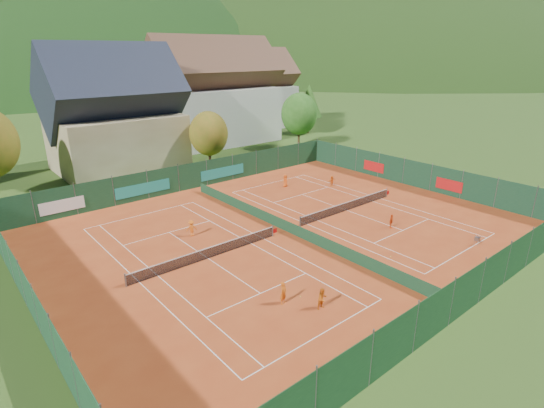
{
  "coord_description": "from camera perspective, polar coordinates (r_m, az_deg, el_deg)",
  "views": [
    {
      "loc": [
        -22.78,
        -25.26,
        14.96
      ],
      "look_at": [
        0.0,
        2.0,
        2.0
      ],
      "focal_mm": 28.0,
      "sensor_mm": 36.0,
      "label": 1
    }
  ],
  "objects": [
    {
      "name": "ground",
      "position": [
        37.17,
        1.98,
        -3.74
      ],
      "size": [
        600.0,
        600.0,
        0.0
      ],
      "primitive_type": "plane",
      "color": "#2B4A17",
      "rests_on": "ground"
    },
    {
      "name": "clay_pad",
      "position": [
        37.16,
        1.98,
        -3.7
      ],
      "size": [
        40.0,
        32.0,
        0.01
      ],
      "primitive_type": "cube",
      "color": "#A53B18",
      "rests_on": "ground"
    },
    {
      "name": "court_markings_left",
      "position": [
        32.87,
        -8.57,
        -7.26
      ],
      "size": [
        11.03,
        23.83,
        0.0
      ],
      "color": "white",
      "rests_on": "ground"
    },
    {
      "name": "court_markings_right",
      "position": [
        42.54,
        10.05,
        -0.86
      ],
      "size": [
        11.03,
        23.83,
        0.0
      ],
      "color": "white",
      "rests_on": "ground"
    },
    {
      "name": "tennis_net_left",
      "position": [
        32.72,
        -8.38,
        -6.41
      ],
      "size": [
        13.3,
        0.1,
        1.02
      ],
      "color": "#59595B",
      "rests_on": "ground"
    },
    {
      "name": "tennis_net_right",
      "position": [
        42.48,
        10.22,
        -0.18
      ],
      "size": [
        13.3,
        0.1,
        1.02
      ],
      "color": "#59595B",
      "rests_on": "ground"
    },
    {
      "name": "court_divider",
      "position": [
        36.97,
        1.99,
        -3.0
      ],
      "size": [
        0.03,
        28.8,
        1.0
      ],
      "color": "#143720",
      "rests_on": "ground"
    },
    {
      "name": "fence_north",
      "position": [
        48.82,
        -11.03,
        3.62
      ],
      "size": [
        40.0,
        0.1,
        3.0
      ],
      "color": "#153B22",
      "rests_on": "ground"
    },
    {
      "name": "fence_south",
      "position": [
        28.04,
        24.77,
        -10.7
      ],
      "size": [
        40.0,
        0.04,
        3.0
      ],
      "color": "#153B1D",
      "rests_on": "ground"
    },
    {
      "name": "fence_west",
      "position": [
        28.76,
        -29.85,
        -10.8
      ],
      "size": [
        0.04,
        32.0,
        3.0
      ],
      "color": "#153A21",
      "rests_on": "ground"
    },
    {
      "name": "fence_east",
      "position": [
        51.51,
        18.84,
        3.78
      ],
      "size": [
        0.09,
        32.0,
        3.0
      ],
      "color": "#12331F",
      "rests_on": "ground"
    },
    {
      "name": "chalet",
      "position": [
        59.29,
        -20.35,
        10.74
      ],
      "size": [
        16.2,
        12.0,
        16.0
      ],
      "color": "#C0B388",
      "rests_on": "ground"
    },
    {
      "name": "hotel_block_a",
      "position": [
        72.9,
        -7.73,
        13.9
      ],
      "size": [
        21.6,
        11.0,
        17.25
      ],
      "color": "silver",
      "rests_on": "ground"
    },
    {
      "name": "hotel_block_b",
      "position": [
        87.48,
        -2.65,
        14.55
      ],
      "size": [
        17.28,
        10.0,
        15.5
      ],
      "color": "silver",
      "rests_on": "ground"
    },
    {
      "name": "tree_center",
      "position": [
        56.28,
        -8.51,
        9.34
      ],
      "size": [
        5.01,
        5.01,
        7.6
      ],
      "color": "#422B17",
      "rests_on": "ground"
    },
    {
      "name": "tree_east_front",
      "position": [
        68.61,
        3.68,
        11.99
      ],
      "size": [
        5.72,
        5.72,
        8.69
      ],
      "color": "#4C321B",
      "rests_on": "ground"
    },
    {
      "name": "tree_east_mid",
      "position": [
        81.14,
        4.99,
        13.67
      ],
      "size": [
        5.04,
        5.04,
        9.0
      ],
      "color": "#412917",
      "rests_on": "ground"
    },
    {
      "name": "tree_east_back",
      "position": [
        81.9,
        -3.19,
        14.26
      ],
      "size": [
        7.15,
        7.15,
        10.86
      ],
      "color": "#4A2F1A",
      "rests_on": "ground"
    },
    {
      "name": "mountain_backdrop",
      "position": [
        269.38,
        -28.18,
        5.97
      ],
      "size": [
        820.0,
        530.0,
        242.0
      ],
      "color": "black",
      "rests_on": "ground"
    },
    {
      "name": "ball_hopper",
      "position": [
        38.24,
        25.88,
        -4.23
      ],
      "size": [
        0.34,
        0.34,
        0.8
      ],
      "color": "slate",
      "rests_on": "ground"
    },
    {
      "name": "loose_ball_0",
      "position": [
        27.94,
        3.85,
        -12.31
      ],
      "size": [
        0.07,
        0.07,
        0.07
      ],
      "primitive_type": "sphere",
      "color": "#CCD833",
      "rests_on": "ground"
    },
    {
      "name": "loose_ball_1",
      "position": [
        34.01,
        15.68,
        -6.81
      ],
      "size": [
        0.07,
        0.07,
        0.07
      ],
      "primitive_type": "sphere",
      "color": "#CCD833",
      "rests_on": "ground"
    },
    {
      "name": "loose_ball_2",
      "position": [
        40.92,
        -1.6,
        -1.36
      ],
      "size": [
        0.07,
        0.07,
        0.07
      ],
      "primitive_type": "sphere",
      "color": "#CCD833",
      "rests_on": "ground"
    },
    {
      "name": "player_left_near",
      "position": [
        26.89,
        1.54,
        -11.86
      ],
      "size": [
        0.63,
        0.51,
        1.51
      ],
      "primitive_type": "imported",
      "rotation": [
        0.0,
        0.0,
        0.3
      ],
      "color": "#D15C12",
      "rests_on": "ground"
    },
    {
      "name": "player_left_mid",
      "position": [
        26.64,
        6.8,
        -12.51
      ],
      "size": [
        0.68,
        0.53,
        1.39
      ],
      "primitive_type": "imported",
      "rotation": [
        0.0,
        0.0,
        -0.01
      ],
      "color": "#CC6012",
      "rests_on": "ground"
    },
    {
      "name": "player_left_far",
      "position": [
        36.66,
        -10.77,
        -3.21
      ],
      "size": [
        1.02,
        0.73,
        1.42
      ],
      "primitive_type": "imported",
      "rotation": [
        0.0,
        0.0,
        2.91
      ],
      "color": "orange",
      "rests_on": "ground"
    },
    {
      "name": "player_right_near",
      "position": [
        39.04,
        15.74,
        -2.26
      ],
      "size": [
        0.82,
        0.57,
        1.29
      ],
      "primitive_type": "imported",
      "rotation": [
        0.0,
        0.0,
        0.38
      ],
      "color": "#E44A14",
      "rests_on": "ground"
    },
    {
      "name": "player_right_far_a",
      "position": [
        49.05,
        1.8,
        3.17
      ],
      "size": [
        0.77,
        0.56,
        1.46
      ],
      "primitive_type": "imported",
      "rotation": [
        0.0,
        0.0,
        3.29
      ],
      "color": "#F85B16",
      "rests_on": "ground"
    },
    {
      "name": "player_right_far_b",
      "position": [
        49.72,
        8.04,
        3.08
      ],
      "size": [
        1.18,
        0.46,
        1.25
      ],
      "primitive_type": "imported",
      "rotation": [
        0.0,
        0.0,
        3.06
      ],
      "color": "#DE5C13",
      "rests_on": "ground"
    }
  ]
}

